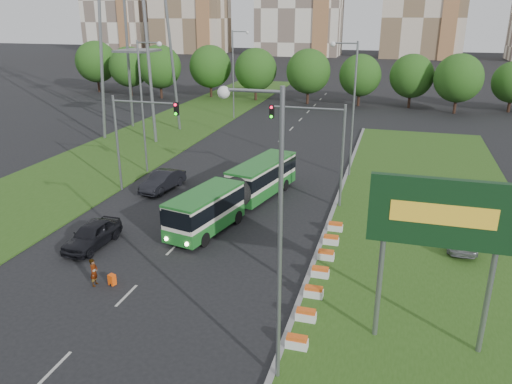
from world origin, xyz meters
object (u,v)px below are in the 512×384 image
(car_median, at_px, (461,237))
(pedestrian, at_px, (94,272))
(traffic_mast_left, at_px, (134,129))
(car_left_near, at_px, (92,235))
(car_left_far, at_px, (163,181))
(traffic_mast_median, at_px, (322,139))
(shopping_trolley, at_px, (112,280))
(articulated_bus, at_px, (237,191))
(billboard, at_px, (442,221))

(car_median, xyz_separation_m, pedestrian, (-19.95, -10.40, 0.01))
(traffic_mast_left, bearing_deg, car_left_near, -77.58)
(car_median, bearing_deg, car_left_far, -10.49)
(traffic_mast_median, relative_size, car_left_far, 1.64)
(car_median, xyz_separation_m, shopping_trolley, (-19.05, -10.11, -0.49))
(car_left_near, relative_size, pedestrian, 2.95)
(car_left_far, bearing_deg, traffic_mast_median, 8.66)
(shopping_trolley, bearing_deg, articulated_bus, 90.37)
(traffic_mast_left, distance_m, car_left_far, 4.98)
(pedestrian, bearing_deg, car_left_far, 5.66)
(car_left_near, bearing_deg, car_left_far, 94.07)
(car_left_near, height_order, pedestrian, car_left_near)
(car_left_far, height_order, pedestrian, same)
(articulated_bus, height_order, car_left_far, articulated_bus)
(pedestrian, bearing_deg, traffic_mast_median, -39.45)
(car_left_near, distance_m, car_left_far, 11.13)
(traffic_mast_median, xyz_separation_m, articulated_bus, (-5.82, -2.83, -3.78))
(car_median, bearing_deg, traffic_mast_left, -7.62)
(articulated_bus, xyz_separation_m, car_median, (15.76, -2.26, -0.77))
(billboard, bearing_deg, pedestrian, 178.32)
(billboard, distance_m, car_median, 12.41)
(traffic_mast_median, bearing_deg, car_median, -27.10)
(traffic_mast_left, xyz_separation_m, car_left_far, (1.80, 0.92, -4.55))
(billboard, relative_size, shopping_trolley, 12.82)
(car_left_far, xyz_separation_m, shopping_trolley, (4.25, -15.12, -0.49))
(shopping_trolley, bearing_deg, traffic_mast_left, 128.33)
(traffic_mast_left, bearing_deg, articulated_bus, -11.10)
(billboard, height_order, traffic_mast_median, same)
(car_left_far, xyz_separation_m, car_median, (23.30, -5.01, -0.01))
(traffic_mast_median, xyz_separation_m, car_median, (9.95, -5.09, -4.55))
(car_median, relative_size, pedestrian, 2.77)
(articulated_bus, relative_size, car_left_near, 3.28)
(car_median, height_order, shopping_trolley, car_median)
(car_left_near, bearing_deg, shopping_trolley, -44.59)
(traffic_mast_left, xyz_separation_m, pedestrian, (5.15, -14.49, -4.55))
(traffic_mast_left, height_order, pedestrian, traffic_mast_left)
(traffic_mast_median, bearing_deg, car_left_far, -179.65)
(traffic_mast_left, bearing_deg, pedestrian, -70.43)
(car_left_near, distance_m, shopping_trolley, 5.54)
(traffic_mast_left, distance_m, shopping_trolley, 16.24)
(car_median, bearing_deg, pedestrian, 29.17)
(car_left_near, bearing_deg, traffic_mast_left, 104.21)
(car_left_near, xyz_separation_m, shopping_trolley, (3.81, -3.99, -0.50))
(billboard, xyz_separation_m, articulated_bus, (-13.29, 13.17, -4.60))
(billboard, height_order, pedestrian, billboard)
(traffic_mast_median, distance_m, shopping_trolley, 18.42)
(articulated_bus, xyz_separation_m, pedestrian, (-4.19, -12.66, -0.76))
(traffic_mast_median, height_order, shopping_trolley, traffic_mast_median)
(traffic_mast_left, bearing_deg, billboard, -33.55)
(traffic_mast_left, height_order, car_left_far, traffic_mast_left)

